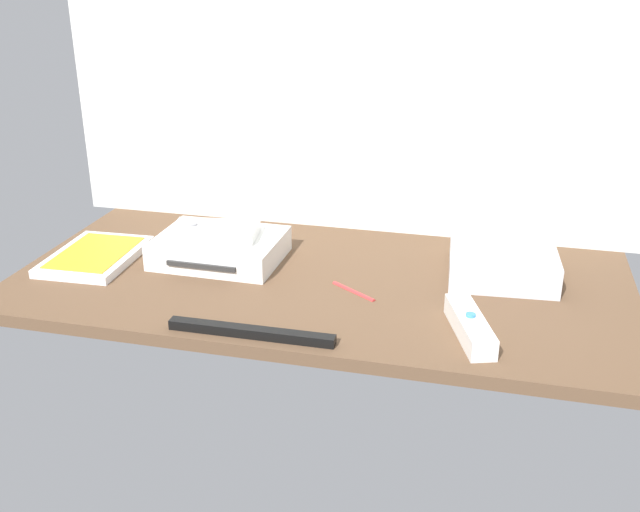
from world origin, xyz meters
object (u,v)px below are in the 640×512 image
object	(u,v)px
stylus_pen	(354,290)
game_case	(95,256)
remote_classic_pad	(215,231)
mini_computer	(502,261)
game_console	(220,248)
sensor_bar	(251,332)
remote_wand	(470,326)

from	to	relation	value
stylus_pen	game_case	bearing A→B (deg)	177.76
game_case	remote_classic_pad	size ratio (longest dim) A/B	1.27
mini_computer	game_case	xyz separation A→B (cm)	(-68.48, -10.41, -1.88)
game_console	mini_computer	size ratio (longest dim) A/B	1.17
game_case	sensor_bar	distance (cm)	40.13
remote_classic_pad	stylus_pen	world-z (taller)	remote_classic_pad
mini_computer	game_case	distance (cm)	69.30
game_console	mini_computer	distance (cm)	47.73
mini_computer	sensor_bar	xyz separation A→B (cm)	(-33.36, -29.81, -1.94)
remote_classic_pad	stylus_pen	size ratio (longest dim) A/B	1.71
game_case	sensor_bar	bearing A→B (deg)	-30.96
remote_classic_pad	stylus_pen	xyz separation A→B (cm)	(25.65, -6.60, -5.06)
remote_wand	remote_classic_pad	world-z (taller)	remote_classic_pad
game_console	mini_computer	bearing A→B (deg)	7.02
game_case	remote_wand	size ratio (longest dim) A/B	1.28
game_case	remote_classic_pad	distance (cm)	21.51
remote_classic_pad	sensor_bar	xyz separation A→B (cm)	(14.68, -24.20, -4.71)
game_console	sensor_bar	size ratio (longest dim) A/B	0.89
game_case	game_console	bearing A→B (deg)	12.35
mini_computer	remote_wand	xyz separation A→B (cm)	(-3.87, -22.15, -1.13)
mini_computer	sensor_bar	bearing A→B (deg)	-138.22
mini_computer	sensor_bar	world-z (taller)	mini_computer
game_console	remote_wand	xyz separation A→B (cm)	(43.59, -17.14, -0.69)
mini_computer	remote_classic_pad	distance (cm)	48.44
game_case	remote_classic_pad	bearing A→B (deg)	11.17
game_console	stylus_pen	size ratio (longest dim) A/B	2.36
stylus_pen	game_console	bearing A→B (deg)	164.00
sensor_bar	stylus_pen	bearing A→B (deg)	57.62
game_case	stylus_pen	size ratio (longest dim) A/B	2.16
game_case	stylus_pen	bearing A→B (deg)	-4.28
mini_computer	remote_classic_pad	world-z (taller)	remote_classic_pad
game_console	mini_computer	xyz separation A→B (cm)	(47.46, 5.02, 0.44)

